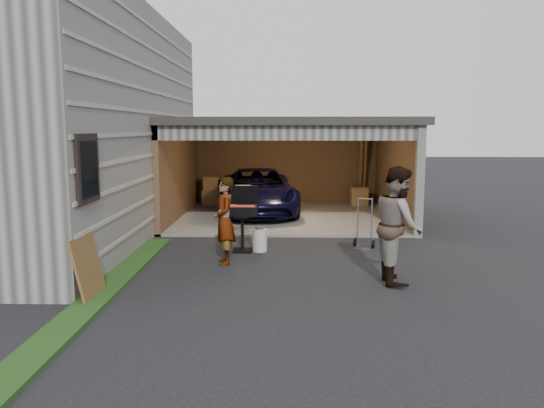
{
  "coord_description": "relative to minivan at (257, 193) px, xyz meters",
  "views": [
    {
      "loc": [
        0.64,
        -9.13,
        2.64
      ],
      "look_at": [
        0.42,
        1.21,
        1.15
      ],
      "focal_mm": 35.0,
      "sensor_mm": 36.0,
      "label": 1
    }
  ],
  "objects": [
    {
      "name": "minivan",
      "position": [
        0.0,
        0.0,
        0.0
      ],
      "size": [
        2.68,
        5.02,
        1.34
      ],
      "primitive_type": "imported",
      "rotation": [
        0.0,
        0.0,
        0.1
      ],
      "color": "black",
      "rests_on": "ground"
    },
    {
      "name": "ground",
      "position": [
        0.15,
        -6.9,
        -0.67
      ],
      "size": [
        80.0,
        80.0,
        0.0
      ],
      "primitive_type": "plane",
      "color": "black",
      "rests_on": "ground"
    },
    {
      "name": "plywood_panel",
      "position": [
        -2.25,
        -8.08,
        -0.18
      ],
      "size": [
        0.25,
        0.9,
        0.99
      ],
      "primitive_type": "cube",
      "rotation": [
        0.0,
        -0.21,
        0.0
      ],
      "color": "brown",
      "rests_on": "ground"
    },
    {
      "name": "hand_truck",
      "position": [
        2.57,
        -4.49,
        -0.46
      ],
      "size": [
        0.5,
        0.45,
        1.12
      ],
      "rotation": [
        0.0,
        0.0,
        -0.36
      ],
      "color": "gray",
      "rests_on": "ground"
    },
    {
      "name": "groundcover_strip",
      "position": [
        -2.1,
        -7.9,
        -0.64
      ],
      "size": [
        0.5,
        8.0,
        0.06
      ],
      "primitive_type": "cube",
      "color": "#193814",
      "rests_on": "ground"
    },
    {
      "name": "garage",
      "position": [
        0.91,
        -0.11,
        1.2
      ],
      "size": [
        6.8,
        6.3,
        2.9
      ],
      "color": "#605E59",
      "rests_on": "ground"
    },
    {
      "name": "man",
      "position": [
        2.75,
        -7.1,
        0.33
      ],
      "size": [
        0.76,
        0.98,
        2.0
      ],
      "primitive_type": "imported",
      "rotation": [
        0.0,
        0.0,
        1.58
      ],
      "color": "#3D1D18",
      "rests_on": "ground"
    },
    {
      "name": "house",
      "position": [
        -5.85,
        -2.9,
        2.08
      ],
      "size": [
        7.0,
        11.0,
        5.5
      ],
      "primitive_type": "cube",
      "color": "#474744",
      "rests_on": "ground"
    },
    {
      "name": "bbq_grill",
      "position": [
        -0.09,
        -4.87,
        0.17
      ],
      "size": [
        0.63,
        0.55,
        1.4
      ],
      "color": "black",
      "rests_on": "ground"
    },
    {
      "name": "propane_tank",
      "position": [
        0.28,
        -4.86,
        -0.43
      ],
      "size": [
        0.42,
        0.42,
        0.48
      ],
      "primitive_type": "cylinder",
      "rotation": [
        0.0,
        0.0,
        0.42
      ],
      "color": "silver",
      "rests_on": "ground"
    },
    {
      "name": "woman",
      "position": [
        -0.35,
        -5.93,
        0.18
      ],
      "size": [
        0.55,
        0.7,
        1.7
      ],
      "primitive_type": "imported",
      "rotation": [
        0.0,
        0.0,
        -1.31
      ],
      "color": "#CAE8FE",
      "rests_on": "ground"
    }
  ]
}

